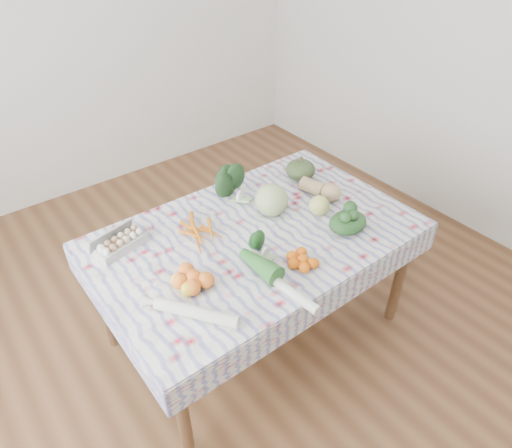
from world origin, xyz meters
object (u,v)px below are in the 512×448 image
at_px(butternut_squash, 321,188).
at_px(cabbage, 271,200).
at_px(egg_carton, 122,244).
at_px(kabocha_squash, 300,169).
at_px(grapefruit, 319,205).
at_px(dining_table, 256,245).

bearing_deg(butternut_squash, cabbage, 158.01).
distance_m(egg_carton, kabocha_squash, 1.16).
bearing_deg(grapefruit, butternut_squash, 42.52).
bearing_deg(grapefruit, dining_table, 168.49).
xyz_separation_m(egg_carton, kabocha_squash, (1.16, -0.03, 0.02)).
height_order(kabocha_squash, grapefruit, kabocha_squash).
height_order(dining_table, egg_carton, egg_carton).
xyz_separation_m(egg_carton, butternut_squash, (1.12, -0.26, 0.02)).
distance_m(dining_table, kabocha_squash, 0.63).
xyz_separation_m(dining_table, kabocha_squash, (0.55, 0.27, 0.14)).
height_order(egg_carton, cabbage, cabbage).
bearing_deg(dining_table, kabocha_squash, 26.12).
xyz_separation_m(egg_carton, grapefruit, (0.99, -0.38, 0.02)).
height_order(dining_table, grapefruit, grapefruit).
relative_size(egg_carton, grapefruit, 2.30).
height_order(egg_carton, kabocha_squash, kabocha_squash).
distance_m(dining_table, butternut_squash, 0.53).
bearing_deg(cabbage, kabocha_squash, 26.02).
relative_size(dining_table, grapefruit, 14.12).
distance_m(cabbage, butternut_squash, 0.34).
relative_size(egg_carton, kabocha_squash, 1.44).
relative_size(cabbage, grapefruit, 1.60).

